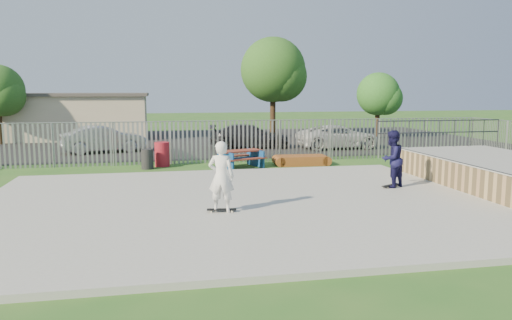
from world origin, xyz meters
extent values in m
plane|color=#296021|center=(0.00, 0.00, 0.00)|extent=(120.00, 120.00, 0.00)
cube|color=#A4A39E|center=(0.00, 0.00, 0.07)|extent=(15.00, 12.00, 0.15)
cube|color=tan|center=(9.50, 1.00, 0.53)|extent=(4.00, 7.00, 1.05)
cube|color=#9E9E99|center=(9.50, 1.00, 1.07)|extent=(4.05, 7.05, 0.04)
cylinder|color=#383A3F|center=(7.52, 1.00, 1.08)|extent=(0.06, 7.00, 0.06)
cube|color=maroon|center=(1.42, 7.37, 0.75)|extent=(1.99, 1.33, 0.06)
cube|color=maroon|center=(1.64, 6.79, 0.45)|extent=(1.84, 0.92, 0.05)
cube|color=maroon|center=(1.20, 7.95, 0.45)|extent=(1.84, 0.92, 0.05)
cube|color=navy|center=(1.42, 7.37, 0.38)|extent=(2.05, 1.93, 0.76)
cube|color=brown|center=(4.30, 7.58, 0.22)|extent=(2.21, 1.16, 0.43)
cylinder|color=maroon|center=(-2.02, 8.41, 0.55)|extent=(0.66, 0.66, 1.10)
cylinder|color=#242326|center=(-2.67, 7.76, 0.44)|extent=(0.53, 0.53, 0.88)
cube|color=black|center=(0.00, 19.00, 0.01)|extent=(40.00, 18.00, 0.02)
imported|color=#AFAFB4|center=(-5.11, 14.01, 0.76)|extent=(4.73, 2.66, 1.48)
imported|color=black|center=(3.18, 14.64, 0.71)|extent=(4.98, 2.64, 1.37)
imported|color=silver|center=(8.25, 13.31, 0.70)|extent=(5.04, 2.56, 1.36)
cube|color=beige|center=(-8.00, 23.00, 1.50)|extent=(10.00, 6.00, 3.00)
cube|color=#4C4742|center=(-8.00, 23.00, 3.10)|extent=(10.40, 6.40, 0.20)
cylinder|color=#44311B|center=(-11.95, 19.56, 1.45)|extent=(0.32, 0.32, 2.91)
cylinder|color=#3A2717|center=(6.06, 20.99, 2.08)|extent=(0.40, 0.40, 4.16)
sphere|color=#2A541D|center=(6.06, 20.99, 4.86)|extent=(4.66, 4.66, 4.66)
cylinder|color=#3C2818|center=(13.11, 18.61, 1.34)|extent=(0.32, 0.32, 2.69)
sphere|color=#2B6322|center=(13.11, 18.61, 3.14)|extent=(3.01, 3.01, 3.01)
cube|color=black|center=(5.60, 1.18, 0.21)|extent=(0.79, 0.57, 0.02)
cube|color=black|center=(-0.53, -1.14, 0.21)|extent=(0.82, 0.32, 0.02)
imported|color=#15133E|center=(5.60, 1.18, 1.13)|extent=(1.19, 1.11, 1.95)
imported|color=white|center=(-0.53, -1.14, 1.13)|extent=(0.82, 0.67, 1.95)
camera|label=1|loc=(-2.19, -14.38, 3.48)|focal=35.00mm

